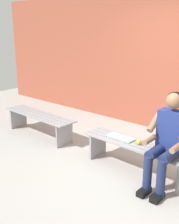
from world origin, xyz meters
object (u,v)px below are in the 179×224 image
(person_seated, at_px, (167,138))
(book_open, at_px, (121,138))
(apple, at_px, (139,142))
(bench_near, at_px, (136,150))
(bench_far, at_px, (39,119))

(person_seated, relative_size, book_open, 2.94)
(person_seated, bearing_deg, apple, -11.25)
(bench_near, distance_m, book_open, 0.30)
(bench_near, xyz_separation_m, person_seated, (-0.49, 0.10, 0.35))
(bench_far, xyz_separation_m, apple, (-2.15, 0.01, 0.14))
(bench_near, distance_m, bench_far, 2.12)
(bench_far, height_order, apple, apple)
(person_seated, bearing_deg, book_open, -8.52)
(bench_far, relative_size, apple, 21.59)
(bench_far, distance_m, person_seated, 2.63)
(bench_far, bearing_deg, bench_near, 180.00)
(person_seated, relative_size, apple, 16.12)
(person_seated, bearing_deg, bench_far, -2.16)
(bench_far, distance_m, apple, 2.16)
(book_open, bearing_deg, bench_near, 178.62)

